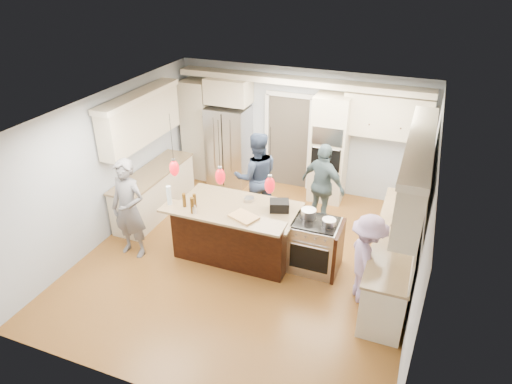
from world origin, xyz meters
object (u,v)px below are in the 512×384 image
refrigerator (229,146)px  kitchen_island (237,230)px  person_far_left (256,177)px  person_bar_end (129,209)px  island_range (316,245)px

refrigerator → kitchen_island: 2.91m
person_far_left → person_bar_end: bearing=20.8°
person_far_left → refrigerator: bearing=-77.5°
refrigerator → kitchen_island: bearing=-63.1°
refrigerator → kitchen_island: refrigerator is taller
kitchen_island → island_range: 1.41m
island_range → person_bar_end: bearing=-166.6°
kitchen_island → island_range: size_ratio=2.28×
kitchen_island → island_range: (1.41, 0.08, -0.03)m
island_range → person_far_left: bearing=142.2°
person_bar_end → person_far_left: 2.52m
kitchen_island → person_far_left: bearing=95.9°
refrigerator → person_bar_end: 3.27m
island_range → person_bar_end: 3.26m
island_range → person_far_left: (-1.54, 1.19, 0.46)m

